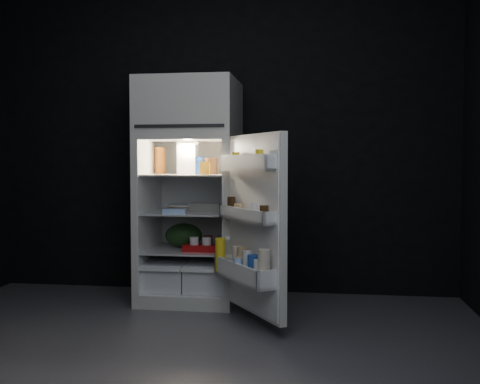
% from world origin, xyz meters
% --- Properties ---
extents(floor, '(4.00, 3.40, 0.00)m').
position_xyz_m(floor, '(0.00, 0.00, 0.00)').
color(floor, '#525258').
rests_on(floor, ground).
extents(wall_back, '(4.00, 0.00, 2.70)m').
position_xyz_m(wall_back, '(0.00, 1.70, 1.35)').
color(wall_back, black).
rests_on(wall_back, ground).
extents(wall_front, '(4.00, 0.00, 2.70)m').
position_xyz_m(wall_front, '(0.00, -1.70, 1.35)').
color(wall_front, black).
rests_on(wall_front, ground).
extents(refrigerator, '(0.76, 0.71, 1.78)m').
position_xyz_m(refrigerator, '(-0.19, 1.32, 0.96)').
color(refrigerator, silver).
rests_on(refrigerator, ground).
extents(fridge_door, '(0.56, 0.70, 1.22)m').
position_xyz_m(fridge_door, '(0.40, 0.63, 0.68)').
color(fridge_door, silver).
rests_on(fridge_door, ground).
extents(milk_jug, '(0.15, 0.15, 0.24)m').
position_xyz_m(milk_jug, '(-0.21, 1.31, 1.15)').
color(milk_jug, white).
rests_on(milk_jug, refrigerator).
extents(mayo_jar, '(0.15, 0.15, 0.14)m').
position_xyz_m(mayo_jar, '(-0.13, 1.31, 1.10)').
color(mayo_jar, '#1B4196').
rests_on(mayo_jar, refrigerator).
extents(jam_jar, '(0.14, 0.14, 0.13)m').
position_xyz_m(jam_jar, '(-0.02, 1.31, 1.09)').
color(jam_jar, '#321E0E').
rests_on(jam_jar, refrigerator).
extents(amber_bottle, '(0.09, 0.09, 0.22)m').
position_xyz_m(amber_bottle, '(-0.47, 1.39, 1.14)').
color(amber_bottle, '#C66B1F').
rests_on(amber_bottle, refrigerator).
extents(small_carton, '(0.08, 0.06, 0.10)m').
position_xyz_m(small_carton, '(-0.03, 1.13, 1.08)').
color(small_carton, orange).
rests_on(small_carton, refrigerator).
extents(egg_carton, '(0.28, 0.15, 0.07)m').
position_xyz_m(egg_carton, '(-0.05, 1.26, 0.76)').
color(egg_carton, gray).
rests_on(egg_carton, refrigerator).
extents(pie, '(0.32, 0.32, 0.04)m').
position_xyz_m(pie, '(-0.25, 1.38, 0.75)').
color(pie, tan).
rests_on(pie, refrigerator).
extents(flat_package, '(0.18, 0.11, 0.04)m').
position_xyz_m(flat_package, '(-0.25, 1.04, 0.75)').
color(flat_package, '#99BAEC').
rests_on(flat_package, refrigerator).
extents(wrapped_pkg, '(0.15, 0.14, 0.05)m').
position_xyz_m(wrapped_pkg, '(0.05, 1.40, 0.75)').
color(wrapped_pkg, beige).
rests_on(wrapped_pkg, refrigerator).
extents(produce_bag, '(0.35, 0.32, 0.20)m').
position_xyz_m(produce_bag, '(-0.26, 1.34, 0.52)').
color(produce_bag, '#193815').
rests_on(produce_bag, refrigerator).
extents(yogurt_tray, '(0.28, 0.16, 0.05)m').
position_xyz_m(yogurt_tray, '(-0.07, 1.16, 0.45)').
color(yogurt_tray, '#A60E0E').
rests_on(yogurt_tray, refrigerator).
extents(small_can_red, '(0.08, 0.08, 0.09)m').
position_xyz_m(small_can_red, '(-0.07, 1.42, 0.47)').
color(small_can_red, '#A60E0E').
rests_on(small_can_red, refrigerator).
extents(small_can_silver, '(0.08, 0.08, 0.09)m').
position_xyz_m(small_can_silver, '(0.04, 1.38, 0.47)').
color(small_can_silver, silver).
rests_on(small_can_silver, refrigerator).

